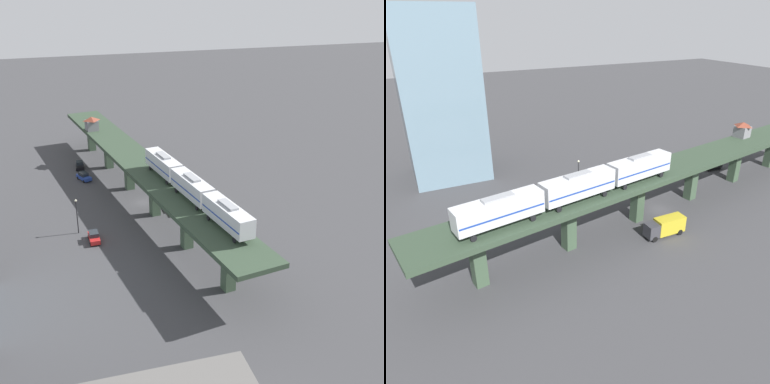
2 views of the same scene
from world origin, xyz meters
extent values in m
plane|color=#38383A|center=(0.00, 0.00, 0.00)|extent=(400.00, 400.00, 0.00)
cube|color=#2C3D2C|center=(0.00, 0.00, 8.33)|extent=(23.81, 92.10, 0.80)
cube|color=#384C38|center=(3.97, -23.16, 3.96)|extent=(2.08, 2.08, 7.93)
cube|color=#384C38|center=(1.43, -8.38, 3.96)|extent=(2.08, 2.08, 7.93)
cube|color=#384C38|center=(-1.10, 6.41, 3.96)|extent=(2.08, 2.08, 7.93)
cube|color=#384C38|center=(-3.63, 21.19, 3.96)|extent=(2.08, 2.08, 7.93)
cube|color=#384C38|center=(-6.16, 35.98, 3.96)|extent=(2.08, 2.08, 7.93)
cube|color=silver|center=(-2.75, 7.78, 11.27)|extent=(4.79, 12.30, 3.10)
cube|color=navy|center=(-2.75, 7.78, 10.97)|extent=(4.78, 12.07, 0.24)
cube|color=gray|center=(-2.75, 7.78, 13.00)|extent=(2.09, 4.38, 0.36)
cylinder|color=black|center=(-3.22, 3.44, 9.15)|extent=(0.36, 0.87, 0.84)
cylinder|color=black|center=(-0.87, 3.84, 9.15)|extent=(0.36, 0.87, 0.84)
cylinder|color=black|center=(-4.63, 11.72, 9.15)|extent=(0.36, 0.87, 0.84)
cylinder|color=black|center=(-2.29, 12.12, 9.15)|extent=(0.36, 0.87, 0.84)
cube|color=silver|center=(-4.88, 20.20, 11.27)|extent=(4.79, 12.30, 3.10)
cube|color=navy|center=(-4.88, 20.20, 10.97)|extent=(4.78, 12.07, 0.24)
cube|color=gray|center=(-4.88, 20.20, 13.00)|extent=(2.09, 4.38, 0.36)
cylinder|color=black|center=(-5.34, 15.86, 9.15)|extent=(0.36, 0.87, 0.84)
cylinder|color=black|center=(-3.00, 16.26, 9.15)|extent=(0.36, 0.87, 0.84)
cylinder|color=black|center=(-6.76, 24.14, 9.15)|extent=(0.36, 0.87, 0.84)
cylinder|color=black|center=(-4.42, 24.54, 9.15)|extent=(0.36, 0.87, 0.84)
cube|color=silver|center=(-7.01, 32.62, 11.27)|extent=(4.79, 12.30, 3.10)
cube|color=navy|center=(-7.01, 32.62, 10.97)|extent=(4.78, 12.07, 0.24)
cube|color=gray|center=(-7.01, 32.62, 13.00)|extent=(2.09, 4.38, 0.36)
cylinder|color=black|center=(-7.47, 28.28, 9.15)|extent=(0.36, 0.87, 0.84)
cylinder|color=black|center=(-5.12, 28.68, 9.15)|extent=(0.36, 0.87, 0.84)
cylinder|color=black|center=(-8.89, 36.56, 9.15)|extent=(0.36, 0.87, 0.84)
cylinder|color=black|center=(-6.54, 36.96, 9.15)|extent=(0.36, 0.87, 0.84)
cube|color=slate|center=(7.12, -27.35, 9.98)|extent=(3.23, 3.23, 2.50)
pyramid|color=brown|center=(7.12, -27.35, 11.68)|extent=(3.72, 3.72, 0.90)
cube|color=#233D93|center=(10.86, -16.39, 0.73)|extent=(3.42, 4.75, 0.80)
cube|color=#1E2328|center=(10.92, -16.53, 1.51)|extent=(2.39, 2.67, 0.76)
cylinder|color=black|center=(10.65, -18.04, 0.33)|extent=(0.49, 0.70, 0.66)
cylinder|color=black|center=(12.21, -17.36, 0.33)|extent=(0.49, 0.70, 0.66)
cylinder|color=black|center=(9.50, -15.43, 0.33)|extent=(0.49, 0.70, 0.66)
cylinder|color=black|center=(11.06, -14.74, 0.33)|extent=(0.49, 0.70, 0.66)
cube|color=#AD1E1E|center=(12.15, 14.42, 0.73)|extent=(1.87, 4.43, 0.80)
cube|color=#1E2328|center=(12.15, 14.27, 1.51)|extent=(1.68, 2.23, 0.76)
cylinder|color=black|center=(11.32, 12.97, 0.33)|extent=(0.25, 0.66, 0.66)
cylinder|color=black|center=(13.03, 13.00, 0.33)|extent=(0.25, 0.66, 0.66)
cylinder|color=black|center=(11.27, 15.83, 0.33)|extent=(0.25, 0.66, 0.66)
cylinder|color=black|center=(12.98, 15.86, 0.33)|extent=(0.25, 0.66, 0.66)
cube|color=black|center=(11.08, -24.29, 0.73)|extent=(2.06, 4.50, 0.80)
cube|color=#1E2328|center=(11.07, -24.44, 1.51)|extent=(1.77, 2.29, 0.76)
cylinder|color=black|center=(10.14, -25.66, 0.33)|extent=(0.28, 0.67, 0.66)
cylinder|color=black|center=(11.84, -25.77, 0.33)|extent=(0.28, 0.67, 0.66)
cylinder|color=black|center=(10.31, -22.81, 0.33)|extent=(0.28, 0.67, 0.66)
cylinder|color=black|center=(12.02, -22.91, 0.33)|extent=(0.28, 0.67, 0.66)
cube|color=#333338|center=(-7.52, 7.87, 1.65)|extent=(2.23, 2.03, 2.30)
cube|color=gold|center=(-7.56, 4.27, 1.85)|extent=(2.37, 5.23, 2.70)
cylinder|color=black|center=(-6.53, 7.86, 0.50)|extent=(0.36, 1.00, 1.00)
cylinder|color=black|center=(-8.51, 7.89, 0.50)|extent=(0.36, 1.00, 1.00)
cylinder|color=black|center=(-6.55, 2.70, 0.50)|extent=(0.36, 1.00, 1.00)
cylinder|color=black|center=(-8.62, 2.73, 0.50)|extent=(0.36, 1.00, 1.00)
cylinder|color=black|center=(14.61, 10.24, 3.25)|extent=(0.20, 0.20, 6.50)
sphere|color=beige|center=(14.61, 10.24, 6.72)|extent=(0.44, 0.44, 0.44)
cube|color=slate|center=(36.80, 32.54, 18.00)|extent=(16.00, 16.00, 36.00)
camera|label=1|loc=(19.18, 102.48, 47.29)|focal=50.00mm
camera|label=2|loc=(-49.30, 42.65, 34.01)|focal=35.00mm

